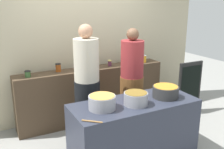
{
  "coord_description": "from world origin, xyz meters",
  "views": [
    {
      "loc": [
        -1.73,
        -2.99,
        2.13
      ],
      "look_at": [
        0.0,
        0.35,
        1.05
      ],
      "focal_mm": 41.72,
      "sensor_mm": 36.0,
      "label": 1
    }
  ],
  "objects_px": {
    "cooking_pot_center": "(136,99)",
    "cooking_pot_right": "(166,92)",
    "preserve_jar_0": "(28,74)",
    "wooden_spoon": "(92,121)",
    "preserve_jar_5": "(126,61)",
    "preserve_jar_6": "(131,61)",
    "preserve_jar_1": "(58,68)",
    "cooking_pot_left": "(102,102)",
    "preserve_jar_3": "(92,65)",
    "cook_in_cap": "(132,87)",
    "preserve_jar_8": "(144,59)",
    "preserve_jar_4": "(110,63)",
    "preserve_jar_2": "(84,67)",
    "preserve_jar_7": "(138,61)",
    "chalkboard_sign": "(190,88)",
    "cook_with_tongs": "(87,92)"
  },
  "relations": [
    {
      "from": "cooking_pot_center",
      "to": "cooking_pot_right",
      "type": "distance_m",
      "value": 0.51
    },
    {
      "from": "preserve_jar_0",
      "to": "wooden_spoon",
      "type": "bearing_deg",
      "value": -76.7
    },
    {
      "from": "preserve_jar_5",
      "to": "preserve_jar_6",
      "type": "distance_m",
      "value": 0.13
    },
    {
      "from": "preserve_jar_1",
      "to": "wooden_spoon",
      "type": "relative_size",
      "value": 0.58
    },
    {
      "from": "cooking_pot_left",
      "to": "cooking_pot_right",
      "type": "bearing_deg",
      "value": -2.41
    },
    {
      "from": "preserve_jar_3",
      "to": "cooking_pot_left",
      "type": "relative_size",
      "value": 0.36
    },
    {
      "from": "cook_in_cap",
      "to": "cooking_pot_left",
      "type": "bearing_deg",
      "value": -140.58
    },
    {
      "from": "preserve_jar_8",
      "to": "preserve_jar_4",
      "type": "bearing_deg",
      "value": 176.45
    },
    {
      "from": "preserve_jar_2",
      "to": "preserve_jar_8",
      "type": "bearing_deg",
      "value": 0.13
    },
    {
      "from": "cooking_pot_left",
      "to": "wooden_spoon",
      "type": "relative_size",
      "value": 1.42
    },
    {
      "from": "preserve_jar_3",
      "to": "preserve_jar_7",
      "type": "xyz_separation_m",
      "value": [
        0.93,
        -0.03,
        -0.01
      ]
    },
    {
      "from": "cook_in_cap",
      "to": "preserve_jar_6",
      "type": "bearing_deg",
      "value": 60.01
    },
    {
      "from": "preserve_jar_3",
      "to": "preserve_jar_6",
      "type": "bearing_deg",
      "value": -0.95
    },
    {
      "from": "chalkboard_sign",
      "to": "cook_in_cap",
      "type": "bearing_deg",
      "value": -175.89
    },
    {
      "from": "preserve_jar_1",
      "to": "preserve_jar_7",
      "type": "xyz_separation_m",
      "value": [
        1.5,
        -0.11,
        -0.02
      ]
    },
    {
      "from": "preserve_jar_4",
      "to": "preserve_jar_3",
      "type": "bearing_deg",
      "value": -176.63
    },
    {
      "from": "cooking_pot_left",
      "to": "cook_with_tongs",
      "type": "xyz_separation_m",
      "value": [
        0.08,
        0.69,
        -0.1
      ]
    },
    {
      "from": "preserve_jar_3",
      "to": "cook_in_cap",
      "type": "bearing_deg",
      "value": -57.65
    },
    {
      "from": "cook_with_tongs",
      "to": "cooking_pot_left",
      "type": "bearing_deg",
      "value": -96.65
    },
    {
      "from": "cooking_pot_right",
      "to": "chalkboard_sign",
      "type": "xyz_separation_m",
      "value": [
        1.28,
        0.85,
        -0.4
      ]
    },
    {
      "from": "cooking_pot_left",
      "to": "cooking_pot_center",
      "type": "bearing_deg",
      "value": -9.72
    },
    {
      "from": "cooking_pot_center",
      "to": "preserve_jar_2",
      "type": "bearing_deg",
      "value": 95.64
    },
    {
      "from": "preserve_jar_0",
      "to": "cook_with_tongs",
      "type": "distance_m",
      "value": 1.0
    },
    {
      "from": "cook_in_cap",
      "to": "preserve_jar_0",
      "type": "bearing_deg",
      "value": 156.95
    },
    {
      "from": "wooden_spoon",
      "to": "preserve_jar_4",
      "type": "bearing_deg",
      "value": 57.47
    },
    {
      "from": "preserve_jar_3",
      "to": "cooking_pot_left",
      "type": "distance_m",
      "value": 1.44
    },
    {
      "from": "cooking_pot_right",
      "to": "preserve_jar_6",
      "type": "bearing_deg",
      "value": 78.36
    },
    {
      "from": "cook_in_cap",
      "to": "chalkboard_sign",
      "type": "height_order",
      "value": "cook_in_cap"
    },
    {
      "from": "preserve_jar_5",
      "to": "cooking_pot_center",
      "type": "bearing_deg",
      "value": -115.52
    },
    {
      "from": "preserve_jar_5",
      "to": "cooking_pot_left",
      "type": "height_order",
      "value": "preserve_jar_5"
    },
    {
      "from": "preserve_jar_3",
      "to": "preserve_jar_4",
      "type": "bearing_deg",
      "value": 3.37
    },
    {
      "from": "preserve_jar_0",
      "to": "cook_with_tongs",
      "type": "bearing_deg",
      "value": -42.59
    },
    {
      "from": "preserve_jar_6",
      "to": "preserve_jar_7",
      "type": "bearing_deg",
      "value": -8.5
    },
    {
      "from": "preserve_jar_0",
      "to": "preserve_jar_5",
      "type": "xyz_separation_m",
      "value": [
        1.75,
        -0.02,
        0.01
      ]
    },
    {
      "from": "preserve_jar_3",
      "to": "preserve_jar_8",
      "type": "height_order",
      "value": "preserve_jar_8"
    },
    {
      "from": "preserve_jar_0",
      "to": "preserve_jar_7",
      "type": "relative_size",
      "value": 1.04
    },
    {
      "from": "preserve_jar_5",
      "to": "cook_with_tongs",
      "type": "relative_size",
      "value": 0.07
    },
    {
      "from": "preserve_jar_1",
      "to": "preserve_jar_2",
      "type": "relative_size",
      "value": 1.16
    },
    {
      "from": "cook_with_tongs",
      "to": "preserve_jar_3",
      "type": "bearing_deg",
      "value": 61.71
    },
    {
      "from": "cooking_pot_left",
      "to": "chalkboard_sign",
      "type": "relative_size",
      "value": 0.33
    },
    {
      "from": "preserve_jar_5",
      "to": "preserve_jar_8",
      "type": "height_order",
      "value": "preserve_jar_8"
    },
    {
      "from": "cook_in_cap",
      "to": "chalkboard_sign",
      "type": "relative_size",
      "value": 1.69
    },
    {
      "from": "preserve_jar_4",
      "to": "wooden_spoon",
      "type": "xyz_separation_m",
      "value": [
        -1.06,
        -1.67,
        -0.18
      ]
    },
    {
      "from": "cook_with_tongs",
      "to": "preserve_jar_2",
      "type": "bearing_deg",
      "value": 71.32
    },
    {
      "from": "cooking_pot_left",
      "to": "cooking_pot_right",
      "type": "relative_size",
      "value": 0.94
    },
    {
      "from": "preserve_jar_0",
      "to": "preserve_jar_3",
      "type": "relative_size",
      "value": 0.84
    },
    {
      "from": "preserve_jar_5",
      "to": "cook_in_cap",
      "type": "height_order",
      "value": "cook_in_cap"
    },
    {
      "from": "cooking_pot_left",
      "to": "cook_with_tongs",
      "type": "distance_m",
      "value": 0.7
    },
    {
      "from": "preserve_jar_0",
      "to": "preserve_jar_3",
      "type": "distance_m",
      "value": 1.08
    },
    {
      "from": "preserve_jar_0",
      "to": "cook_in_cap",
      "type": "height_order",
      "value": "cook_in_cap"
    }
  ]
}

